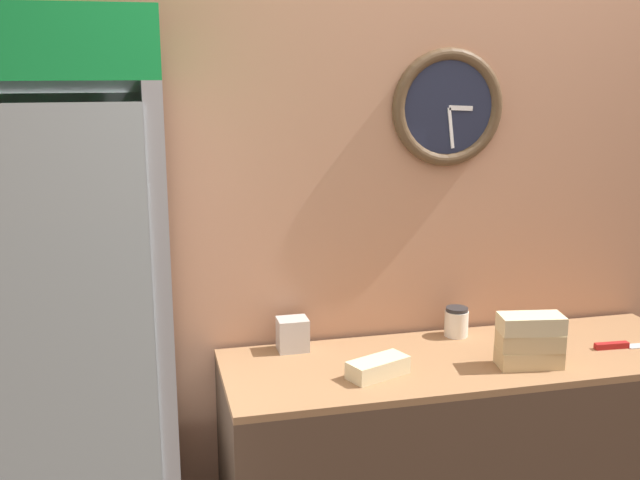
{
  "coord_description": "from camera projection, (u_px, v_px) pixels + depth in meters",
  "views": [
    {
      "loc": [
        -1.09,
        -1.48,
        1.88
      ],
      "look_at": [
        -0.54,
        0.83,
        1.32
      ],
      "focal_mm": 42.0,
      "sensor_mm": 36.0,
      "label": 1
    }
  ],
  "objects": [
    {
      "name": "wall_back",
      "position": [
        437.0,
        206.0,
        2.86
      ],
      "size": [
        5.2,
        0.1,
        2.7
      ],
      "color": "#AD7A5B",
      "rests_on": "ground_plane"
    },
    {
      "name": "sandwich_stack_bottom",
      "position": [
        529.0,
        357.0,
        2.58
      ],
      "size": [
        0.23,
        0.13,
        0.06
      ],
      "color": "tan",
      "rests_on": "prep_counter"
    },
    {
      "name": "beverage_cooler",
      "position": [
        40.0,
        328.0,
        2.27
      ],
      "size": [
        0.78,
        0.71,
        2.03
      ],
      "color": "#B2B7BC",
      "rests_on": "ground_plane"
    },
    {
      "name": "napkin_dispenser",
      "position": [
        293.0,
        334.0,
        2.71
      ],
      "size": [
        0.11,
        0.09,
        0.12
      ],
      "color": "#B7B2AD",
      "rests_on": "prep_counter"
    },
    {
      "name": "chefs_knife",
      "position": [
        628.0,
        345.0,
        2.75
      ],
      "size": [
        0.36,
        0.06,
        0.02
      ],
      "color": "silver",
      "rests_on": "prep_counter"
    },
    {
      "name": "sandwich_stack_top",
      "position": [
        531.0,
        324.0,
        2.55
      ],
      "size": [
        0.23,
        0.14,
        0.06
      ],
      "color": "beige",
      "rests_on": "sandwich_stack_middle"
    },
    {
      "name": "sandwich_stack_middle",
      "position": [
        530.0,
        341.0,
        2.56
      ],
      "size": [
        0.23,
        0.14,
        0.06
      ],
      "color": "tan",
      "rests_on": "sandwich_stack_bottom"
    },
    {
      "name": "sandwich_flat_left",
      "position": [
        378.0,
        367.0,
        2.49
      ],
      "size": [
        0.23,
        0.16,
        0.06
      ],
      "color": "beige",
      "rests_on": "prep_counter"
    },
    {
      "name": "prep_counter",
      "position": [
        462.0,
        467.0,
        2.76
      ],
      "size": [
        1.74,
        0.56,
        0.87
      ],
      "color": "#4C3828",
      "rests_on": "ground_plane"
    },
    {
      "name": "condiment_jar",
      "position": [
        456.0,
        322.0,
        2.86
      ],
      "size": [
        0.09,
        0.09,
        0.11
      ],
      "color": "silver",
      "rests_on": "prep_counter"
    }
  ]
}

